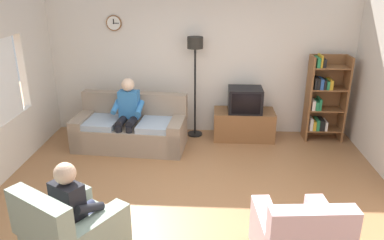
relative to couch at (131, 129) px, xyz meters
The scene contains 10 objects.
ground_plane 2.17m from the couch, 56.29° to the right, with size 12.00×12.00×0.00m, color #9E6B42.
back_wall_assembly 1.80m from the couch, 36.40° to the left, with size 6.20×0.17×2.70m.
couch is the anchor object (origin of this frame).
tv_stand 2.07m from the couch, 13.08° to the left, with size 1.10×0.56×0.53m.
tv 2.11m from the couch, 12.41° to the left, with size 0.60×0.49×0.44m.
bookshelf 3.49m from the couch, ahead, with size 0.68×0.36×1.58m.
floor_lamp 1.68m from the couch, 27.20° to the left, with size 0.28×0.28×1.85m.
armchair_near_window 2.86m from the couch, 90.39° to the right, with size 1.14×1.17×0.90m.
person_on_couch 0.40m from the couch, 95.16° to the right, with size 0.53×0.56×1.24m.
person_in_left_armchair 2.80m from the couch, 89.44° to the right, with size 0.61×0.64×1.12m.
Camera 1 is at (0.22, -4.24, 2.80)m, focal length 34.99 mm.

